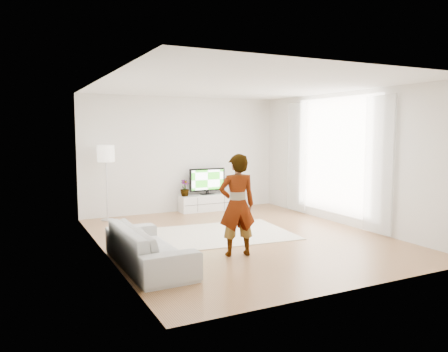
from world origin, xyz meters
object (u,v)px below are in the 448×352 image
floor_lamp (106,157)px  player (237,205)px  rug (220,234)px  media_console (208,203)px  sofa (149,246)px  television (207,180)px

floor_lamp → player: bearing=-71.1°
rug → player: bearing=-105.4°
media_console → rug: 2.52m
media_console → player: size_ratio=0.89×
rug → floor_lamp: (-1.67, 2.31, 1.41)m
media_console → floor_lamp: floor_lamp is taller
media_console → rug: (-0.82, -2.38, -0.20)m
player → floor_lamp: floor_lamp is taller
media_console → sofa: (-2.62, -3.68, 0.10)m
player → floor_lamp: (-1.28, 3.74, 0.59)m
media_console → player: 4.04m
rug → player: 1.69m
player → floor_lamp: size_ratio=0.97×
television → floor_lamp: size_ratio=0.56×
media_console → rug: size_ratio=0.54×
television → player: 4.01m
rug → floor_lamp: size_ratio=1.60×
television → floor_lamp: 2.57m
sofa → floor_lamp: 3.79m
rug → sofa: 2.25m
rug → sofa: sofa is taller
television → sofa: (-2.62, -3.71, -0.46)m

